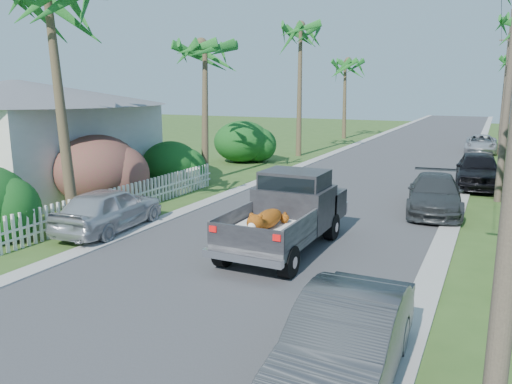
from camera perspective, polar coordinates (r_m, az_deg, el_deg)
The scene contains 21 objects.
ground at distance 10.40m, azimuth -8.14°, elevation -12.57°, with size 120.00×120.00×0.00m, color #355620.
road at distance 33.52m, azimuth 16.39°, elevation 4.04°, with size 8.00×100.00×0.02m, color #38383A.
curb_left at distance 34.47m, azimuth 9.32°, elevation 4.60°, with size 0.60×100.00×0.06m, color #A5A39E.
curb_right at distance 33.10m, azimuth 23.75°, elevation 3.46°, with size 0.60×100.00×0.06m, color #A5A39E.
pickup_truck at distance 13.61m, azimuth 3.96°, elevation -2.08°, with size 1.98×5.12×2.06m.
parked_car_rn at distance 7.61m, azimuth 10.18°, elevation -16.66°, with size 1.41×4.05×1.33m, color #323538.
parked_car_rm at distance 18.42m, azimuth 19.75°, elevation -0.26°, with size 1.79×4.39×1.27m, color #323537.
parked_car_rf at distance 23.70m, azimuth 24.05°, elevation 2.28°, with size 1.81×4.49×1.53m, color black.
parked_car_rd at distance 36.71m, azimuth 24.31°, elevation 5.03°, with size 1.95×4.23×1.18m, color #B7B9BF.
parked_car_ln at distance 15.72m, azimuth -16.42°, elevation -1.90°, with size 1.60×3.97×1.35m, color #B3B5BB.
palm_l_b at distance 23.32m, azimuth -6.01°, elevation 16.38°, with size 4.40×4.40×7.40m.
palm_l_c at distance 32.11m, azimuth 5.13°, elevation 18.29°, with size 4.40×4.40×9.20m.
palm_l_d at distance 43.52m, azimuth 10.25°, elevation 14.51°, with size 4.40×4.40×7.70m.
shrub_l_b at distance 19.31m, azimuth -17.65°, elevation 2.41°, with size 3.00×3.30×2.60m, color #A11742.
shrub_l_c at distance 22.16m, azimuth -9.76°, elevation 3.16°, with size 2.40×2.64×2.00m, color #124214.
shrub_l_d at distance 29.23m, azimuth -1.60°, elevation 5.79°, with size 3.20×3.52×2.40m, color #124214.
picket_fence at distance 17.91m, azimuth -14.38°, elevation -0.71°, with size 0.10×11.00×1.00m, color white.
house_left at distance 23.69m, azimuth -25.35°, elevation 5.48°, with size 9.00×8.00×4.60m.
utility_pole_b at distance 20.81m, azimuth 27.00°, elevation 11.47°, with size 1.60×0.26×9.00m.
utility_pole_c at distance 35.81m, azimuth 26.69°, elevation 11.13°, with size 1.60×0.26×9.00m.
utility_pole_d at distance 50.81m, azimuth 26.56°, elevation 10.98°, with size 1.60×0.26×9.00m.
Camera 1 is at (5.37, -7.81, 4.28)m, focal length 35.00 mm.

